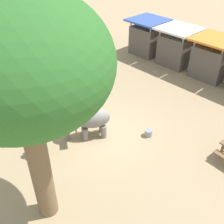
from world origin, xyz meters
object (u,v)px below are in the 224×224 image
person_handler (41,137)px  wooden_bench (52,115)px  elephant (89,120)px  market_stall_white (177,48)px  market_stall_blue (147,38)px  shade_tree_secondary (17,63)px  shade_tree_main (9,3)px  market_stall_orange (212,60)px  feed_bucket (148,133)px

person_handler → wooden_bench: 2.21m
elephant → market_stall_white: 9.44m
person_handler → market_stall_blue: bearing=32.6°
shade_tree_secondary → market_stall_white: 14.06m
shade_tree_main → market_stall_orange: shade_tree_main is taller
shade_tree_main → wooden_bench: (3.07, -0.35, -4.58)m
wooden_bench → market_stall_white: (0.07, 9.92, 0.67)m
person_handler → feed_bucket: 4.81m
shade_tree_main → market_stall_blue: size_ratio=2.74×
elephant → wooden_bench: bearing=-39.9°
wooden_bench → market_stall_white: size_ratio=0.57×
wooden_bench → market_stall_blue: 10.26m
shade_tree_main → elephant: bearing=3.7°
shade_tree_main → market_stall_orange: size_ratio=2.74×
shade_tree_main → wooden_bench: 5.53m
shade_tree_main → market_stall_blue: 10.36m
market_stall_blue → market_stall_white: (2.60, 0.00, 0.00)m
elephant → shade_tree_secondary: shade_tree_secondary is taller
person_handler → market_stall_orange: 11.48m
shade_tree_main → wooden_bench: shade_tree_main is taller
elephant → shade_tree_main: (-5.06, -0.32, 4.15)m
elephant → shade_tree_main: bearing=-55.0°
wooden_bench → market_stall_orange: 10.30m
person_handler → market_stall_white: bearing=20.4°
person_handler → market_stall_orange: size_ratio=0.64×
shade_tree_main → market_stall_blue: bearing=86.7°
person_handler → market_stall_blue: size_ratio=0.64×
elephant → market_stall_blue: size_ratio=0.78×
elephant → market_stall_white: size_ratio=0.78×
feed_bucket → shade_tree_main: bearing=-161.5°
wooden_bench → feed_bucket: wooden_bench is taller
wooden_bench → market_stall_blue: bearing=-103.1°
elephant → feed_bucket: elephant is taller
shade_tree_secondary → market_stall_orange: (-1.38, 12.77, -4.33)m
person_handler → wooden_bench: (-1.55, 1.50, -0.48)m
shade_tree_secondary → feed_bucket: 7.66m
shade_tree_main → shade_tree_secondary: shade_tree_secondary is taller
market_stall_white → market_stall_blue: bearing=180.0°
market_stall_blue → market_stall_orange: size_ratio=1.00×
market_stall_white → person_handler: bearing=-82.6°
person_handler → wooden_bench: size_ratio=1.14×
elephant → shade_tree_secondary: (2.07, -3.53, 4.56)m
elephant → market_stall_blue: 10.29m
wooden_bench → feed_bucket: bearing=-172.7°
market_stall_blue → feed_bucket: bearing=-48.8°
shade_tree_secondary → market_stall_white: bearing=107.3°
market_stall_orange → shade_tree_secondary: bearing=-83.8°
feed_bucket → shade_tree_secondary: bearing=-87.8°
market_stall_white → shade_tree_main: bearing=-108.2°
wooden_bench → market_stall_blue: (-2.53, 9.92, 0.67)m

